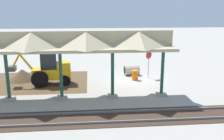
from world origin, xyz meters
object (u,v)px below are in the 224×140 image
(stop_sign, at_px, (149,58))
(backhoe, at_px, (50,70))
(concrete_pipe, at_px, (131,70))
(traffic_barrel, at_px, (135,75))

(stop_sign, relative_size, backhoe, 0.50)
(backhoe, xyz_separation_m, concrete_pipe, (-7.49, -2.40, -0.76))
(concrete_pipe, bearing_deg, stop_sign, 141.22)
(stop_sign, height_order, backhoe, backhoe)
(stop_sign, xyz_separation_m, traffic_barrel, (1.38, 0.59, -1.42))
(backhoe, bearing_deg, stop_sign, -171.92)
(stop_sign, xyz_separation_m, concrete_pipe, (1.41, -1.13, -1.36))
(stop_sign, bearing_deg, concrete_pipe, -38.78)
(backhoe, bearing_deg, traffic_barrel, -174.92)
(backhoe, relative_size, traffic_barrel, 5.75)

